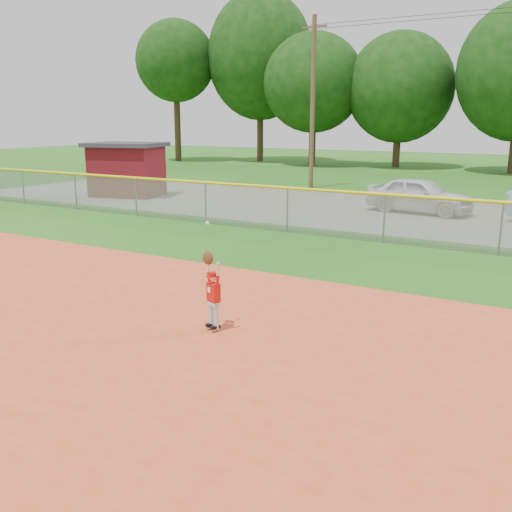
% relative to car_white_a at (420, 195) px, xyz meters
% --- Properties ---
extents(ground, '(120.00, 120.00, 0.00)m').
position_rel_car_white_a_xyz_m(ground, '(0.53, -16.22, -0.75)').
color(ground, '#225914').
rests_on(ground, ground).
extents(clay_infield, '(24.00, 16.00, 0.04)m').
position_rel_car_white_a_xyz_m(clay_infield, '(0.53, -19.22, -0.73)').
color(clay_infield, '#C64523').
rests_on(clay_infield, ground).
extents(parking_strip, '(44.00, 10.00, 0.03)m').
position_rel_car_white_a_xyz_m(parking_strip, '(0.53, -0.22, -0.73)').
color(parking_strip, gray).
rests_on(parking_strip, ground).
extents(car_white_a, '(4.38, 2.21, 1.43)m').
position_rel_car_white_a_xyz_m(car_white_a, '(0.00, 0.00, 0.00)').
color(car_white_a, silver).
rests_on(car_white_a, parking_strip).
extents(utility_shed, '(4.03, 3.46, 2.62)m').
position_rel_car_white_a_xyz_m(utility_shed, '(-13.82, -1.96, 0.59)').
color(utility_shed, '#540C11').
rests_on(utility_shed, ground).
extents(outfield_fence, '(40.06, 0.10, 1.55)m').
position_rel_car_white_a_xyz_m(outfield_fence, '(0.53, -6.22, 0.14)').
color(outfield_fence, gray).
rests_on(outfield_fence, ground).
extents(power_lines, '(19.40, 0.24, 9.00)m').
position_rel_car_white_a_xyz_m(power_lines, '(1.53, 5.78, 3.93)').
color(power_lines, '#4C3823').
rests_on(power_lines, ground).
extents(ballplayer, '(0.45, 0.29, 1.91)m').
position_rel_car_white_a_xyz_m(ballplayer, '(0.27, -15.14, 0.04)').
color(ballplayer, silver).
rests_on(ballplayer, ground).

